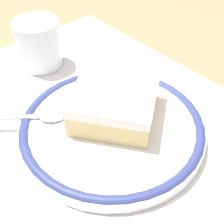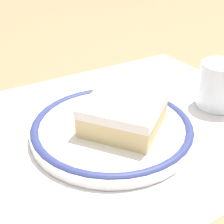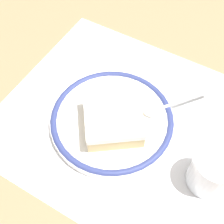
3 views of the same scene
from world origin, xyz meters
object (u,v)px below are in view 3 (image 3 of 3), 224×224
Objects in this scene: plate at (112,120)px; sugar_packet at (100,37)px; spoon at (165,107)px; cup at (211,172)px; cake_slice at (113,120)px.

plate reaches higher than sugar_packet.
cup reaches higher than spoon.
cake_slice reaches higher than plate.
spoon is 0.24m from sugar_packet.
cake_slice is at bearing 127.46° from plate.
cake_slice is 1.15× the size of spoon.
spoon is 2.40× the size of sugar_packet.
cup is 1.45× the size of sugar_packet.
sugar_packet is (0.14, -0.18, -0.01)m from plate.
cup is (-0.18, 0.00, -0.00)m from cake_slice.
cup is at bearing 178.45° from cake_slice.
cake_slice is 0.25m from sugar_packet.
plate is 0.03m from cake_slice.
plate is at bearing -5.42° from cup.
spoon reaches higher than plate.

